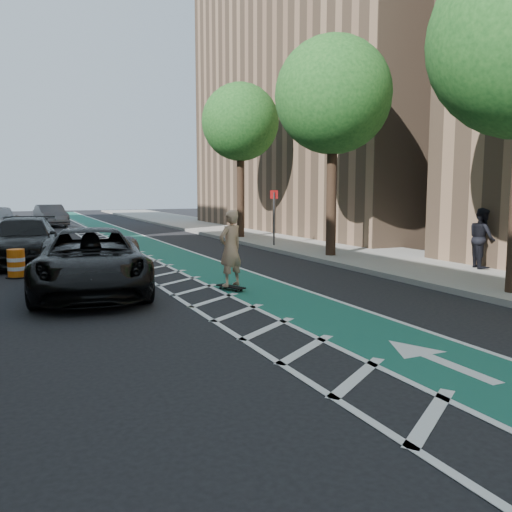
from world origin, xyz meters
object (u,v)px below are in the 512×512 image
barrel_a (16,264)px  skateboarder (231,248)px  suv_far (24,241)px  suv_near (91,261)px

barrel_a → skateboarder: bearing=-42.1°
skateboarder → barrel_a: 6.56m
skateboarder → suv_far: 8.89m
skateboarder → barrel_a: bearing=-63.0°
suv_near → barrel_a: suv_near is taller
skateboarder → suv_far: bearing=-80.0°
suv_near → suv_far: suv_near is taller
suv_far → skateboarder: bearing=-51.8°
suv_far → barrel_a: 3.28m
suv_near → skateboarder: bearing=-11.6°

